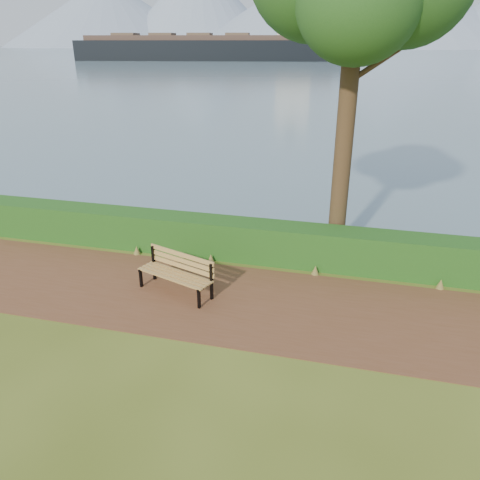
# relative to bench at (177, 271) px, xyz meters

# --- Properties ---
(ground) EXTENTS (140.00, 140.00, 0.00)m
(ground) POSITION_rel_bench_xyz_m (1.37, -0.42, -0.53)
(ground) COLOR #455317
(ground) RESTS_ON ground
(path) EXTENTS (40.00, 3.40, 0.01)m
(path) POSITION_rel_bench_xyz_m (1.37, -0.12, -0.53)
(path) COLOR brown
(path) RESTS_ON ground
(hedge) EXTENTS (32.00, 0.85, 1.00)m
(hedge) POSITION_rel_bench_xyz_m (1.37, 2.18, -0.03)
(hedge) COLOR #123F12
(hedge) RESTS_ON ground
(water) EXTENTS (700.00, 510.00, 0.00)m
(water) POSITION_rel_bench_xyz_m (1.37, 259.58, -0.53)
(water) COLOR slate
(water) RESTS_ON ground
(mountains) EXTENTS (585.00, 190.00, 70.00)m
(mountains) POSITION_rel_bench_xyz_m (-7.80, 405.63, 27.16)
(mountains) COLOR #7989A1
(mountains) RESTS_ON ground
(bench) EXTENTS (1.91, 1.11, 0.92)m
(bench) POSITION_rel_bench_xyz_m (0.00, 0.00, 0.00)
(bench) COLOR black
(bench) RESTS_ON ground
(cargo_ship) EXTENTS (75.80, 24.31, 22.73)m
(cargo_ship) POSITION_rel_bench_xyz_m (-37.66, 128.55, 2.86)
(cargo_ship) COLOR black
(cargo_ship) RESTS_ON ground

